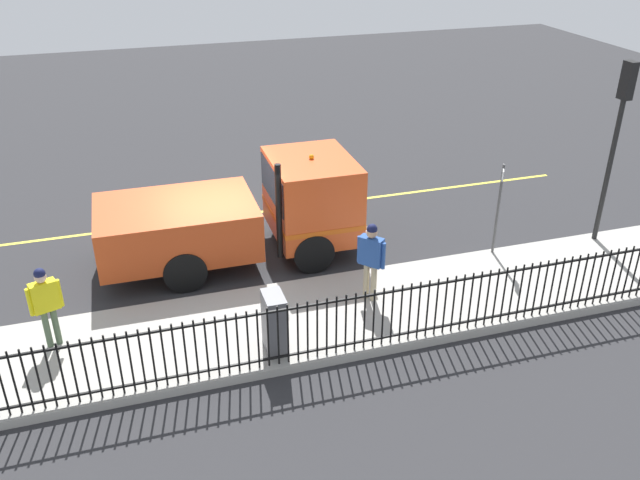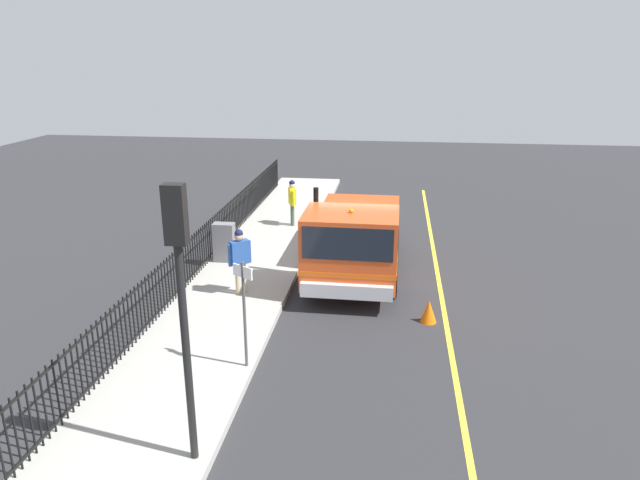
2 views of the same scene
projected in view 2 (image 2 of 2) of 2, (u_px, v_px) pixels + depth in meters
name	position (u px, v px, depth m)	size (l,w,h in m)	color
ground_plane	(354.00, 268.00, 17.37)	(51.72, 51.72, 0.00)	#2B2B2D
sidewalk_slab	(255.00, 261.00, 17.72)	(2.94, 23.51, 0.16)	#A3A099
lane_marking	(437.00, 272.00, 17.06)	(0.12, 21.16, 0.01)	yellow
work_truck	(355.00, 237.00, 16.19)	(2.50, 6.15, 2.72)	#D84C1E
worker_standing	(240.00, 255.00, 14.82)	(0.52, 0.49, 1.76)	#264C99
pedestrian_distant	(292.00, 198.00, 20.77)	(0.36, 0.59, 1.67)	yellow
iron_fence	(213.00, 237.00, 17.66)	(0.04, 20.02, 1.25)	black
traffic_light_near	(180.00, 274.00, 8.09)	(0.31, 0.22, 4.38)	black
utility_cabinet	(224.00, 242.00, 17.31)	(0.63, 0.37, 1.18)	slate
traffic_cone	(429.00, 311.00, 13.84)	(0.39, 0.39, 0.56)	orange
street_sign	(244.00, 302.00, 11.24)	(0.44, 0.28, 2.24)	#4C4C4C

